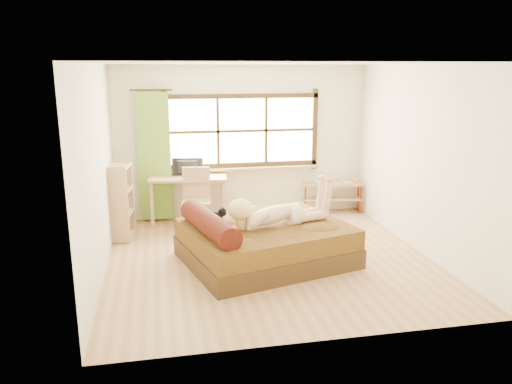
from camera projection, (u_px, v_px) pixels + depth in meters
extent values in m
plane|color=#9E754C|center=(269.00, 259.00, 7.11)|extent=(4.50, 4.50, 0.00)
plane|color=white|center=(270.00, 63.00, 6.45)|extent=(4.50, 4.50, 0.00)
plane|color=silver|center=(242.00, 142.00, 8.92)|extent=(4.50, 0.00, 4.50)
plane|color=silver|center=(323.00, 211.00, 4.64)|extent=(4.50, 0.00, 4.50)
plane|color=silver|center=(98.00, 172.00, 6.36)|extent=(0.00, 4.50, 4.50)
plane|color=silver|center=(421.00, 160.00, 7.20)|extent=(0.00, 4.50, 4.50)
cube|color=#FFEDBF|center=(242.00, 131.00, 8.87)|extent=(2.60, 0.01, 1.30)
cube|color=#A38258|center=(243.00, 169.00, 8.96)|extent=(2.80, 0.16, 0.04)
cube|color=#548624|center=(154.00, 157.00, 8.57)|extent=(0.55, 0.10, 2.20)
cube|color=black|center=(266.00, 252.00, 7.00)|extent=(2.53, 2.22, 0.27)
cube|color=#3E270E|center=(266.00, 234.00, 6.93)|extent=(2.48, 2.18, 0.27)
cylinder|color=black|center=(209.00, 224.00, 6.51)|extent=(0.67, 1.49, 0.30)
cube|color=#A38258|center=(188.00, 178.00, 8.58)|extent=(1.38, 0.75, 0.04)
cube|color=#A38258|center=(152.00, 205.00, 8.40)|extent=(0.06, 0.06, 0.79)
cube|color=#A38258|center=(224.00, 203.00, 8.49)|extent=(0.06, 0.06, 0.79)
cube|color=#A38258|center=(155.00, 198.00, 8.87)|extent=(0.06, 0.06, 0.79)
cube|color=#A38258|center=(223.00, 196.00, 8.96)|extent=(0.06, 0.06, 0.79)
imported|color=black|center=(187.00, 167.00, 8.59)|extent=(0.54, 0.13, 0.31)
cube|color=#A38258|center=(196.00, 202.00, 8.25)|extent=(0.51, 0.51, 0.04)
cube|color=#A38258|center=(196.00, 182.00, 8.38)|extent=(0.46, 0.10, 0.53)
cube|color=#A38258|center=(184.00, 220.00, 8.10)|extent=(0.05, 0.05, 0.46)
cube|color=#A38258|center=(209.00, 220.00, 8.14)|extent=(0.05, 0.05, 0.46)
cube|color=#A38258|center=(186.00, 213.00, 8.49)|extent=(0.05, 0.05, 0.46)
cube|color=#A38258|center=(209.00, 213.00, 8.52)|extent=(0.05, 0.05, 0.46)
cube|color=#A38258|center=(333.00, 184.00, 9.26)|extent=(1.15, 0.47, 0.04)
cube|color=#A38258|center=(332.00, 199.00, 9.33)|extent=(1.15, 0.47, 0.03)
cylinder|color=maroon|center=(305.00, 199.00, 9.20)|extent=(0.03, 0.03, 0.56)
cylinder|color=maroon|center=(361.00, 199.00, 9.23)|extent=(0.03, 0.03, 0.56)
cylinder|color=maroon|center=(304.00, 196.00, 9.42)|extent=(0.03, 0.03, 0.56)
cylinder|color=maroon|center=(358.00, 196.00, 9.44)|extent=(0.03, 0.03, 0.56)
cube|color=#C88232|center=(355.00, 181.00, 9.26)|extent=(0.11, 0.11, 0.07)
imported|color=gray|center=(317.00, 181.00, 9.19)|extent=(0.13, 0.13, 0.09)
imported|color=gray|center=(343.00, 182.00, 9.29)|extent=(0.21, 0.26, 0.02)
cube|color=#A38258|center=(124.00, 235.00, 7.95)|extent=(0.36, 0.53, 0.03)
cube|color=#A38258|center=(122.00, 213.00, 7.86)|extent=(0.36, 0.53, 0.03)
cube|color=#A38258|center=(121.00, 190.00, 7.76)|extent=(0.36, 0.53, 0.03)
cube|color=#A38258|center=(119.00, 166.00, 7.67)|extent=(0.36, 0.53, 0.03)
cube|color=#A38258|center=(118.00, 206.00, 7.57)|extent=(0.30, 0.07, 1.20)
cube|color=#A38258|center=(125.00, 197.00, 8.05)|extent=(0.30, 0.07, 1.20)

